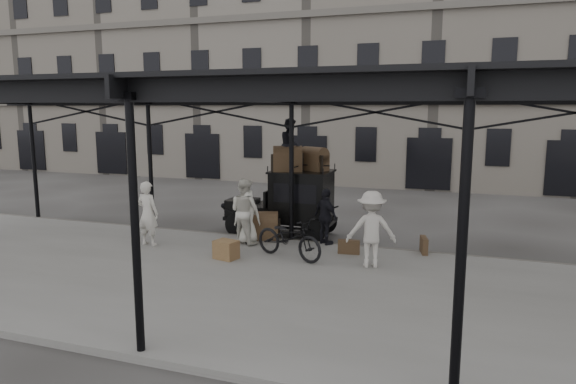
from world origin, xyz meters
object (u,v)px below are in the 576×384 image
Objects in this scene: taxi at (292,200)px; porter_official at (326,217)px; porter_left at (148,213)px; steamer_trunk_platform at (262,227)px; bicycle at (289,238)px; steamer_trunk_roof_near at (288,161)px.

porter_official is (1.45, -1.18, -0.21)m from taxi.
steamer_trunk_platform is at bearing -143.63° from porter_left.
porter_official is 0.78× the size of bicycle.
steamer_trunk_roof_near is at bearing -136.59° from porter_left.
bicycle is at bearing -68.35° from steamer_trunk_platform.
porter_left is 1.14× the size of porter_official.
porter_official is at bearing -155.33° from porter_left.
porter_official is at bearing -39.19° from taxi.
porter_official is 2.09m from steamer_trunk_platform.
porter_left is at bearing 56.92° from porter_official.
porter_official is 2.35m from steamer_trunk_roof_near.
taxi is 1.50m from steamer_trunk_platform.
steamer_trunk_roof_near reaches higher than taxi.
porter_left is 0.88× the size of bicycle.
porter_official is at bearing -18.80° from steamer_trunk_platform.
bicycle is at bearing -90.06° from steamer_trunk_roof_near.
porter_official reaches higher than bicycle.
steamer_trunk_roof_near reaches higher than porter_official.
steamer_trunk_platform is at bearing 61.20° from bicycle.
steamer_trunk_platform is at bearing 37.04° from porter_official.
porter_official reaches higher than steamer_trunk_platform.
taxi is 3.73× the size of steamer_trunk_platform.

